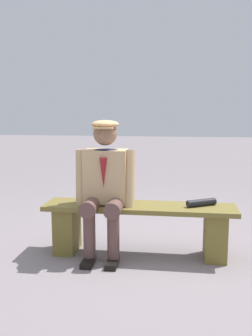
% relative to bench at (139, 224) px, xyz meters
% --- Properties ---
extents(ground_plane, '(30.00, 30.00, 0.00)m').
position_rel_bench_xyz_m(ground_plane, '(0.00, 0.00, -0.31)').
color(ground_plane, gray).
extents(bench, '(1.80, 0.39, 0.49)m').
position_rel_bench_xyz_m(bench, '(0.00, 0.00, 0.00)').
color(bench, brown).
rests_on(bench, ground).
extents(seated_man, '(0.56, 0.54, 1.28)m').
position_rel_bench_xyz_m(seated_man, '(0.32, 0.06, 0.41)').
color(seated_man, tan).
rests_on(seated_man, ground).
extents(rolled_magazine, '(0.29, 0.20, 0.07)m').
position_rel_bench_xyz_m(rolled_magazine, '(-0.58, -0.04, 0.21)').
color(rolled_magazine, black).
rests_on(rolled_magazine, bench).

